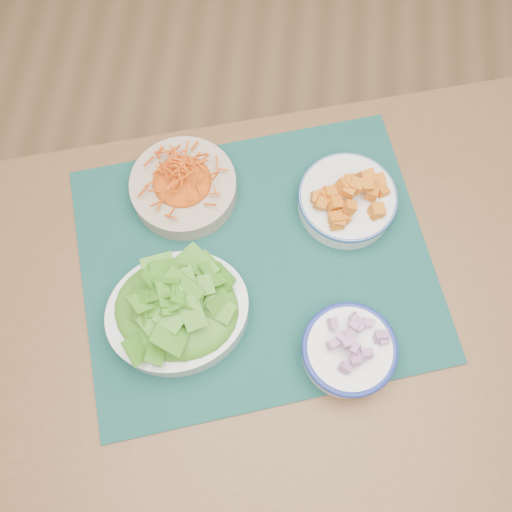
{
  "coord_description": "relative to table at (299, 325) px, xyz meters",
  "views": [
    {
      "loc": [
        -0.16,
        -0.13,
        1.69
      ],
      "look_at": [
        -0.2,
        0.21,
        0.78
      ],
      "focal_mm": 40.0,
      "sensor_mm": 36.0,
      "label": 1
    }
  ],
  "objects": [
    {
      "name": "onion_bowl",
      "position": [
        0.07,
        -0.07,
        0.14
      ],
      "size": [
        0.17,
        0.17,
        0.08
      ],
      "rotation": [
        0.0,
        0.0,
        -0.2
      ],
      "color": "white",
      "rests_on": "placemat"
    },
    {
      "name": "squash_bowl",
      "position": [
        0.06,
        0.2,
        0.15
      ],
      "size": [
        0.18,
        0.18,
        0.09
      ],
      "rotation": [
        0.0,
        0.0,
        -0.05
      ],
      "color": "white",
      "rests_on": "placemat"
    },
    {
      "name": "lettuce_bowl",
      "position": [
        -0.21,
        -0.03,
        0.15
      ],
      "size": [
        0.3,
        0.28,
        0.1
      ],
      "rotation": [
        0.0,
        0.0,
        0.43
      ],
      "color": "white",
      "rests_on": "placemat"
    },
    {
      "name": "carrot_bowl",
      "position": [
        -0.23,
        0.2,
        0.14
      ],
      "size": [
        0.22,
        0.22,
        0.07
      ],
      "rotation": [
        0.0,
        0.0,
        0.18
      ],
      "color": "tan",
      "rests_on": "placemat"
    },
    {
      "name": "placemat",
      "position": [
        -0.09,
        0.08,
        0.1
      ],
      "size": [
        0.73,
        0.66,
        0.0
      ],
      "primitive_type": "cube",
      "rotation": [
        0.0,
        0.0,
        0.32
      ],
      "color": "#0B2E2B",
      "rests_on": "table"
    },
    {
      "name": "table",
      "position": [
        0.0,
        0.0,
        0.0
      ],
      "size": [
        1.36,
        1.09,
        0.75
      ],
      "rotation": [
        0.0,
        0.0,
        0.29
      ],
      "color": "brown",
      "rests_on": "ground"
    },
    {
      "name": "ground",
      "position": [
        0.11,
        -0.13,
        -0.65
      ],
      "size": [
        4.0,
        4.0,
        0.0
      ],
      "primitive_type": "plane",
      "color": "#987349",
      "rests_on": "ground"
    }
  ]
}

